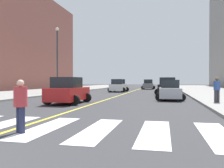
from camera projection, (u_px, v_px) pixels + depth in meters
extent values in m
cube|color=gray|center=(8.00, 95.00, 26.56)|extent=(10.00, 120.00, 0.15)
cube|color=silver|center=(1.00, 125.00, 8.51)|extent=(0.90, 4.00, 0.01)
cube|color=silver|center=(47.00, 127.00, 8.13)|extent=(0.90, 4.00, 0.01)
cube|color=silver|center=(98.00, 130.00, 7.74)|extent=(0.90, 4.00, 0.01)
cube|color=silver|center=(155.00, 132.00, 7.36)|extent=(0.90, 4.00, 0.01)
cube|color=silver|center=(218.00, 135.00, 6.97)|extent=(0.90, 4.00, 0.01)
cube|color=yellow|center=(137.00, 90.00, 43.48)|extent=(0.16, 80.00, 0.01)
cube|color=brown|center=(9.00, 42.00, 50.29)|extent=(16.00, 32.00, 19.37)
cube|color=gold|center=(168.00, 86.00, 37.35)|extent=(2.16, 4.65, 0.99)
cube|color=#1E2328|center=(168.00, 81.00, 37.61)|extent=(1.79, 2.33, 0.83)
cylinder|color=black|center=(161.00, 89.00, 36.16)|extent=(0.75, 0.25, 0.75)
cylinder|color=black|center=(175.00, 89.00, 35.74)|extent=(0.75, 0.25, 0.75)
cylinder|color=black|center=(161.00, 88.00, 38.97)|extent=(0.75, 0.25, 0.75)
cylinder|color=black|center=(174.00, 88.00, 38.54)|extent=(0.75, 0.25, 0.75)
cube|color=black|center=(167.00, 89.00, 26.97)|extent=(2.06, 4.45, 0.95)
cube|color=#1E2328|center=(167.00, 81.00, 27.22)|extent=(1.72, 2.23, 0.80)
cylinder|color=black|center=(158.00, 92.00, 25.88)|extent=(0.72, 0.24, 0.72)
cylinder|color=black|center=(177.00, 92.00, 25.41)|extent=(0.72, 0.24, 0.72)
cylinder|color=black|center=(159.00, 91.00, 28.55)|extent=(0.72, 0.24, 0.72)
cylinder|color=black|center=(176.00, 91.00, 28.08)|extent=(0.72, 0.24, 0.72)
cube|color=#B7B7BC|center=(170.00, 93.00, 19.81)|extent=(1.72, 3.75, 0.80)
cube|color=#1E2328|center=(170.00, 84.00, 20.02)|extent=(1.44, 1.88, 0.68)
cylinder|color=black|center=(159.00, 97.00, 18.86)|extent=(0.61, 0.20, 0.61)
cylinder|color=black|center=(182.00, 97.00, 18.50)|extent=(0.61, 0.20, 0.61)
cylinder|color=black|center=(159.00, 95.00, 21.13)|extent=(0.61, 0.20, 0.61)
cylinder|color=black|center=(180.00, 96.00, 20.77)|extent=(0.61, 0.20, 0.61)
cube|color=#2D479E|center=(117.00, 85.00, 51.51)|extent=(1.96, 4.26, 0.91)
cube|color=#1E2328|center=(117.00, 81.00, 51.25)|extent=(1.64, 2.14, 0.77)
cylinder|color=black|center=(123.00, 87.00, 52.60)|extent=(0.69, 0.23, 0.69)
cylinder|color=black|center=(114.00, 87.00, 53.00)|extent=(0.69, 0.23, 0.69)
cylinder|color=black|center=(121.00, 87.00, 50.03)|extent=(0.69, 0.23, 0.69)
cylinder|color=black|center=(112.00, 87.00, 50.43)|extent=(0.69, 0.23, 0.69)
cube|color=red|center=(68.00, 94.00, 16.83)|extent=(1.91, 4.14, 0.88)
cube|color=#1E2328|center=(67.00, 83.00, 16.58)|extent=(1.59, 2.08, 0.74)
cylinder|color=black|center=(87.00, 98.00, 17.89)|extent=(0.67, 0.22, 0.67)
cylinder|color=black|center=(63.00, 97.00, 18.27)|extent=(0.67, 0.22, 0.67)
cylinder|color=black|center=(75.00, 100.00, 15.39)|extent=(0.67, 0.22, 0.67)
cylinder|color=black|center=(47.00, 100.00, 15.77)|extent=(0.67, 0.22, 0.67)
cube|color=slate|center=(148.00, 86.00, 45.93)|extent=(1.98, 4.22, 0.90)
cube|color=#1E2328|center=(148.00, 81.00, 46.17)|extent=(1.64, 2.12, 0.76)
cylinder|color=black|center=(143.00, 88.00, 44.85)|extent=(0.68, 0.23, 0.68)
cylinder|color=black|center=(153.00, 88.00, 44.48)|extent=(0.68, 0.23, 0.68)
cylinder|color=black|center=(144.00, 87.00, 47.40)|extent=(0.68, 0.23, 0.68)
cylinder|color=black|center=(154.00, 87.00, 47.02)|extent=(0.68, 0.23, 0.68)
cube|color=silver|center=(119.00, 87.00, 34.57)|extent=(2.00, 4.18, 0.88)
cube|color=#1E2328|center=(118.00, 82.00, 34.32)|extent=(1.64, 2.11, 0.75)
cylinder|color=black|center=(127.00, 89.00, 35.58)|extent=(0.67, 0.24, 0.67)
cylinder|color=black|center=(114.00, 89.00, 36.05)|extent=(0.67, 0.24, 0.67)
cylinder|color=black|center=(123.00, 90.00, 33.10)|extent=(0.67, 0.24, 0.67)
cylinder|color=black|center=(110.00, 90.00, 33.57)|extent=(0.67, 0.24, 0.67)
cylinder|color=#232847|center=(22.00, 120.00, 7.19)|extent=(0.18, 0.18, 0.80)
cylinder|color=#232847|center=(19.00, 120.00, 7.30)|extent=(0.18, 0.18, 0.80)
cylinder|color=#B23338|center=(20.00, 97.00, 7.24)|extent=(0.40, 0.40, 0.60)
sphere|color=beige|center=(20.00, 83.00, 7.23)|extent=(0.22, 0.22, 0.22)
cylinder|color=#38383D|center=(216.00, 96.00, 15.94)|extent=(0.19, 0.19, 0.82)
cylinder|color=#38383D|center=(218.00, 96.00, 15.95)|extent=(0.19, 0.19, 0.82)
cylinder|color=#335199|center=(217.00, 86.00, 15.93)|extent=(0.41, 0.41, 0.61)
sphere|color=brown|center=(217.00, 79.00, 15.93)|extent=(0.22, 0.22, 0.22)
cylinder|color=#38383D|center=(57.00, 61.00, 30.69)|extent=(0.20, 0.20, 7.92)
sphere|color=silver|center=(57.00, 29.00, 30.64)|extent=(0.44, 0.44, 0.44)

